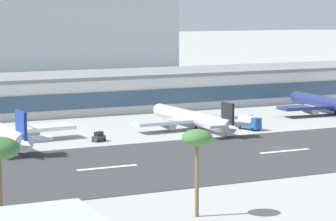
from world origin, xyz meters
TOP-DOWN VIEW (x-y plane):
  - ground_plane at (0.00, 0.00)m, footprint 1400.00×1400.00m
  - runway_strip at (0.00, -3.33)m, footprint 800.00×43.04m
  - runway_centreline_dash_3 at (-40.43, -3.33)m, footprint 12.00×1.20m
  - runway_centreline_dash_4 at (-0.77, -3.33)m, footprint 12.00×1.20m
  - terminal_building at (-3.95, 76.41)m, footprint 183.30×26.48m
  - distant_hotel_block at (-12.48, 190.08)m, footprint 148.19×26.62m
  - airliner_black_tail_gate_1 at (-4.47, 30.71)m, footprint 32.85×39.32m
  - airliner_gold_tail_gate_2 at (42.34, 36.66)m, footprint 33.69×42.34m
  - service_box_truck_0 at (7.39, 24.56)m, footprint 3.99×6.43m
  - service_baggage_tug_1 at (-32.00, 24.56)m, footprint 3.56×3.11m
  - palm_tree_2 at (-40.55, -40.63)m, footprint 4.46×4.46m

SIDE VIEW (x-z plane):
  - ground_plane at x=0.00m, z-range 0.00..0.00m
  - runway_strip at x=0.00m, z-range 0.00..0.08m
  - runway_centreline_dash_3 at x=-40.43m, z-range 0.08..0.09m
  - runway_centreline_dash_4 at x=-0.77m, z-range 0.08..0.09m
  - service_baggage_tug_1 at x=-32.00m, z-range -0.05..2.15m
  - service_box_truck_0 at x=7.39m, z-range 0.16..3.41m
  - airliner_black_tail_gate_1 at x=-4.47m, z-range -1.49..6.72m
  - airliner_gold_tail_gate_2 at x=42.34m, z-range -1.60..7.23m
  - terminal_building at x=-3.95m, z-range 0.00..10.73m
  - palm_tree_2 at x=-40.55m, z-range 4.75..17.55m
  - distant_hotel_block at x=-12.48m, z-range 0.00..35.95m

